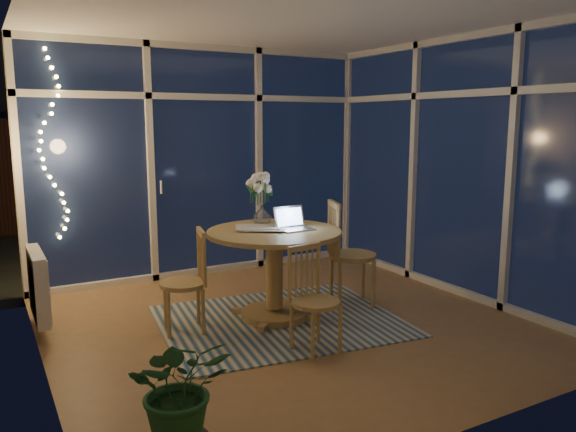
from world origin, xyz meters
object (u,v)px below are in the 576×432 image
(chair_left, at_px, (183,281))
(chair_right, at_px, (352,253))
(potted_plant, at_px, (181,398))
(chair_front, at_px, (316,300))
(flower_vase, at_px, (262,214))
(dining_table, at_px, (274,275))
(laptop, at_px, (296,218))

(chair_left, height_order, chair_right, chair_right)
(chair_right, distance_m, potted_plant, 2.84)
(chair_left, relative_size, chair_front, 1.06)
(chair_left, xyz_separation_m, chair_right, (1.65, -0.11, 0.07))
(chair_right, distance_m, flower_vase, 0.95)
(chair_right, height_order, potted_plant, chair_right)
(dining_table, relative_size, chair_front, 1.42)
(chair_right, height_order, flower_vase, chair_right)
(chair_right, bearing_deg, flower_vase, 88.02)
(dining_table, relative_size, laptop, 3.99)
(flower_vase, relative_size, potted_plant, 0.28)
(chair_front, bearing_deg, chair_left, 123.37)
(chair_left, relative_size, chair_right, 0.86)
(chair_front, distance_m, laptop, 0.93)
(laptop, height_order, flower_vase, laptop)
(chair_right, relative_size, potted_plant, 1.36)
(chair_front, bearing_deg, flower_vase, 78.44)
(chair_left, bearing_deg, chair_right, 98.04)
(flower_vase, bearing_deg, dining_table, -94.86)
(potted_plant, bearing_deg, chair_right, 36.79)
(dining_table, height_order, chair_right, chair_right)
(chair_right, bearing_deg, laptop, 113.37)
(chair_front, height_order, flower_vase, flower_vase)
(chair_right, xyz_separation_m, laptop, (-0.65, -0.04, 0.40))
(dining_table, bearing_deg, chair_front, -95.17)
(chair_left, distance_m, potted_plant, 1.91)
(dining_table, height_order, chair_left, chair_left)
(chair_left, bearing_deg, dining_table, 96.62)
(chair_left, relative_size, potted_plant, 1.17)
(laptop, height_order, potted_plant, laptop)
(chair_left, distance_m, flower_vase, 0.99)
(chair_left, distance_m, laptop, 1.11)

